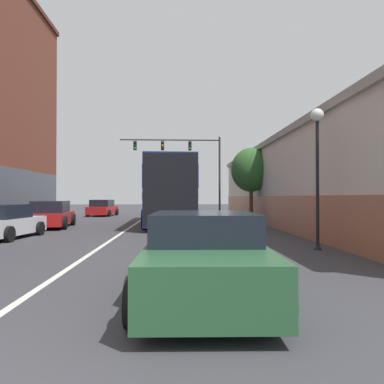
% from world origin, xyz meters
% --- Properties ---
extents(lane_center_line, '(0.14, 47.18, 0.01)m').
position_xyz_m(lane_center_line, '(0.00, 17.59, 0.00)').
color(lane_center_line, silver).
rests_on(lane_center_line, ground_plane).
extents(building_right_storefront, '(7.32, 29.75, 4.77)m').
position_xyz_m(building_right_storefront, '(10.98, 19.12, 2.50)').
color(building_right_storefront, beige).
rests_on(building_right_storefront, ground_plane).
extents(bus, '(3.01, 11.51, 3.64)m').
position_xyz_m(bus, '(2.07, 20.39, 2.04)').
color(bus, navy).
rests_on(bus, ground_plane).
extents(hatchback_foreground, '(2.13, 4.18, 1.36)m').
position_xyz_m(hatchback_foreground, '(2.87, 4.05, 0.66)').
color(hatchback_foreground, '#285633').
rests_on(hatchback_foreground, ground_plane).
extents(parked_car_left_near, '(2.24, 4.32, 1.38)m').
position_xyz_m(parked_car_left_near, '(-3.82, 30.27, 0.65)').
color(parked_car_left_near, red).
rests_on(parked_car_left_near, ground_plane).
extents(parked_car_left_mid, '(2.40, 4.67, 1.41)m').
position_xyz_m(parked_car_left_mid, '(-4.14, 18.11, 0.67)').
color(parked_car_left_mid, red).
rests_on(parked_car_left_mid, ground_plane).
extents(parked_car_left_far, '(2.36, 4.10, 1.33)m').
position_xyz_m(parked_car_left_far, '(-4.37, 12.93, 0.63)').
color(parked_car_left_far, silver).
rests_on(parked_car_left_far, ground_plane).
extents(traffic_signal_gantry, '(8.91, 0.36, 6.97)m').
position_xyz_m(traffic_signal_gantry, '(3.41, 31.17, 5.20)').
color(traffic_signal_gantry, '#333338').
rests_on(traffic_signal_gantry, ground_plane).
extents(street_lamp, '(0.39, 0.39, 4.34)m').
position_xyz_m(street_lamp, '(6.76, 9.34, 2.91)').
color(street_lamp, black).
rests_on(street_lamp, ground_plane).
extents(street_tree_near, '(2.43, 2.18, 4.59)m').
position_xyz_m(street_tree_near, '(6.98, 20.52, 3.24)').
color(street_tree_near, '#4C3823').
rests_on(street_tree_near, ground_plane).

